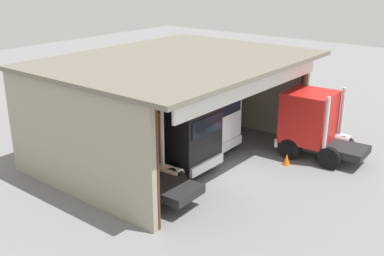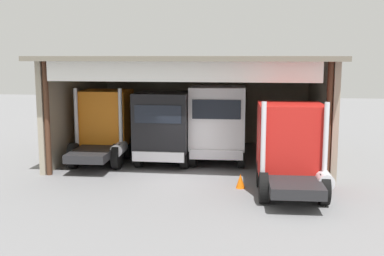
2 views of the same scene
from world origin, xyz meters
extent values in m
plane|color=slate|center=(0.00, 0.00, 0.00)|extent=(80.00, 80.00, 0.00)
cube|color=#9E937F|center=(0.00, 8.98, 2.43)|extent=(12.09, 0.24, 4.86)
cube|color=#9E937F|center=(-6.04, 4.49, 2.43)|extent=(0.24, 8.98, 4.86)
cube|color=#9E937F|center=(6.04, 4.49, 2.43)|extent=(0.24, 8.98, 4.86)
cube|color=#6E6759|center=(0.00, 4.02, 4.96)|extent=(12.69, 9.92, 0.20)
cylinder|color=#4C2D1E|center=(-5.79, 0.15, 2.43)|extent=(0.24, 0.24, 4.86)
cylinder|color=#4C2D1E|center=(5.79, 0.15, 2.43)|extent=(0.24, 0.24, 4.86)
cube|color=white|center=(0.00, -0.38, 4.51)|extent=(10.88, 0.12, 0.90)
cube|color=orange|center=(-4.28, 3.39, 2.12)|extent=(2.40, 2.22, 2.59)
cube|color=black|center=(-4.32, 4.48, 2.58)|extent=(1.98, 0.13, 0.78)
cube|color=silver|center=(-4.32, 4.51, 0.73)|extent=(2.21, 0.24, 0.44)
cube|color=#232326|center=(-4.21, 1.51, 0.76)|extent=(1.87, 3.49, 0.36)
cylinder|color=silver|center=(-5.28, 2.13, 2.09)|extent=(0.18, 0.18, 3.02)
cylinder|color=silver|center=(-3.19, 2.21, 2.09)|extent=(0.18, 0.18, 3.02)
cylinder|color=silver|center=(-3.18, 1.85, 0.88)|extent=(0.60, 1.22, 0.56)
cylinder|color=black|center=(-5.31, 3.78, 0.58)|extent=(0.34, 1.17, 1.15)
cylinder|color=black|center=(-3.29, 3.86, 0.58)|extent=(0.34, 1.17, 1.15)
cylinder|color=black|center=(-5.22, 1.47, 0.58)|extent=(0.34, 1.17, 1.15)
cylinder|color=black|center=(-3.20, 1.55, 0.58)|extent=(0.34, 1.17, 1.15)
cube|color=black|center=(-1.24, 2.57, 2.10)|extent=(2.46, 2.50, 2.64)
cube|color=black|center=(-1.25, 1.31, 2.56)|extent=(2.08, 0.07, 0.79)
cube|color=silver|center=(-1.25, 1.28, 0.68)|extent=(2.32, 0.17, 0.44)
cube|color=#232326|center=(-1.23, 4.39, 0.71)|extent=(1.85, 3.32, 0.36)
cylinder|color=silver|center=(-0.13, 3.95, 1.96)|extent=(0.18, 0.18, 2.87)
cylinder|color=silver|center=(-2.33, 3.97, 1.96)|extent=(0.18, 0.18, 2.87)
cylinder|color=silver|center=(-2.33, 4.10, 0.83)|extent=(0.57, 1.20, 0.56)
cylinder|color=black|center=(-0.17, 2.06, 0.53)|extent=(0.31, 1.06, 1.05)
cylinder|color=black|center=(-2.32, 2.08, 0.53)|extent=(0.31, 1.06, 1.05)
cylinder|color=black|center=(-0.16, 4.38, 0.53)|extent=(0.31, 1.06, 1.05)
cylinder|color=black|center=(-2.30, 4.40, 0.53)|extent=(0.31, 1.06, 1.05)
cube|color=white|center=(1.22, 2.91, 2.25)|extent=(2.57, 2.13, 2.84)
cube|color=black|center=(1.25, 1.86, 2.75)|extent=(2.13, 0.12, 0.85)
cube|color=silver|center=(1.26, 1.83, 0.73)|extent=(2.39, 0.23, 0.44)
cube|color=#232326|center=(1.18, 4.57, 0.76)|extent=(1.97, 3.08, 0.36)
cylinder|color=silver|center=(2.32, 4.12, 2.09)|extent=(0.18, 0.18, 3.02)
cylinder|color=silver|center=(0.06, 4.05, 2.09)|extent=(0.18, 0.18, 3.02)
cylinder|color=silver|center=(0.06, 4.24, 0.88)|extent=(0.59, 1.22, 0.56)
cylinder|color=black|center=(2.34, 2.53, 0.58)|extent=(0.33, 1.16, 1.16)
cylinder|color=black|center=(0.13, 2.46, 0.58)|extent=(0.33, 1.16, 1.16)
cylinder|color=black|center=(2.28, 4.60, 0.58)|extent=(0.33, 1.16, 1.16)
cylinder|color=black|center=(0.07, 4.54, 0.58)|extent=(0.33, 1.16, 1.16)
cube|color=red|center=(4.25, -0.99, 2.05)|extent=(2.45, 2.37, 2.53)
cube|color=black|center=(4.20, 0.16, 2.50)|extent=(2.00, 0.14, 0.76)
cube|color=silver|center=(4.20, 0.19, 0.69)|extent=(2.24, 0.25, 0.44)
cube|color=#232326|center=(4.31, -2.55, 0.72)|extent=(1.88, 2.91, 0.36)
cylinder|color=silver|center=(3.24, -2.32, 2.03)|extent=(0.18, 0.18, 2.98)
cylinder|color=silver|center=(5.36, -2.24, 2.03)|extent=(0.18, 0.18, 2.98)
cylinder|color=silver|center=(5.36, -2.21, 0.84)|extent=(0.61, 1.22, 0.56)
cylinder|color=black|center=(3.20, -0.58, 0.54)|extent=(0.34, 1.09, 1.07)
cylinder|color=black|center=(5.25, -0.50, 0.54)|extent=(0.34, 1.09, 1.07)
cylinder|color=black|center=(3.28, -2.59, 0.54)|extent=(0.34, 1.09, 1.07)
cylinder|color=black|center=(5.34, -2.51, 0.54)|extent=(0.34, 1.09, 1.07)
cylinder|color=gold|center=(3.82, 7.53, 0.47)|extent=(0.58, 0.58, 0.94)
cube|color=red|center=(5.10, 7.34, 0.50)|extent=(0.90, 0.60, 1.00)
cone|color=orange|center=(2.43, -0.83, 0.28)|extent=(0.36, 0.36, 0.56)
camera|label=1|loc=(-16.70, -10.18, 9.25)|focal=43.38mm
camera|label=2|loc=(2.93, -18.66, 5.08)|focal=44.24mm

